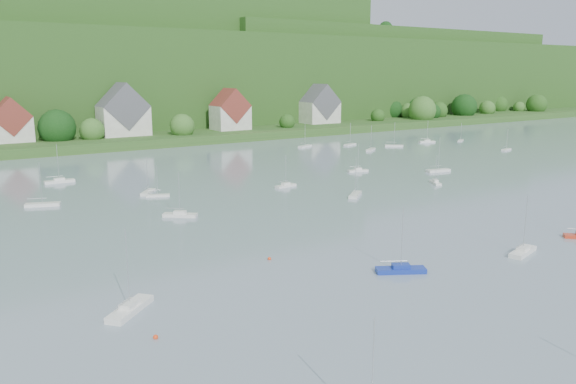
{
  "coord_description": "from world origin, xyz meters",
  "views": [
    {
      "loc": [
        -53.92,
        -4.96,
        24.42
      ],
      "look_at": [
        -1.57,
        75.0,
        4.0
      ],
      "focal_mm": 35.13,
      "sensor_mm": 36.0,
      "label": 1
    }
  ],
  "objects": [
    {
      "name": "village_building_3",
      "position": [
        45.0,
        186.0,
        9.43
      ],
      "size": [
        13.0,
        10.4,
        15.5
      ],
      "color": "#BDB7AD",
      "rests_on": "far_shore_strip"
    },
    {
      "name": "near_sailboat_6",
      "position": [
        -37.76,
        49.67,
        0.46
      ],
      "size": [
        6.22,
        5.82,
        9.0
      ],
      "rotation": [
        0.0,
        0.0,
        0.73
      ],
      "color": "white",
      "rests_on": "ground"
    },
    {
      "name": "far_sailboat_cluster",
      "position": [
        15.44,
        114.83,
        0.37
      ],
      "size": [
        197.9,
        71.71,
        8.71
      ],
      "color": "white",
      "rests_on": "ground"
    },
    {
      "name": "far_shore_strip",
      "position": [
        0.0,
        200.0,
        1.5
      ],
      "size": [
        600.0,
        60.0,
        3.0
      ],
      "primitive_type": "cube",
      "color": "#2A5620",
      "rests_on": "ground"
    },
    {
      "name": "forested_ridge",
      "position": [
        0.39,
        268.57,
        22.89
      ],
      "size": [
        620.0,
        181.22,
        69.89
      ],
      "color": "#1A4215",
      "rests_on": "ground"
    },
    {
      "name": "village_building_4",
      "position": [
        90.0,
        190.0,
        9.59
      ],
      "size": [
        15.0,
        10.4,
        16.5
      ],
      "color": "#BDB7AD",
      "rests_on": "far_shore_strip"
    },
    {
      "name": "village_building_1",
      "position": [
        -30.0,
        189.0,
        8.75
      ],
      "size": [
        12.0,
        9.36,
        14.0
      ],
      "color": "#BDB7AD",
      "rests_on": "far_shore_strip"
    },
    {
      "name": "near_sailboat_1",
      "position": [
        -5.85,
        42.87,
        0.44
      ],
      "size": [
        6.24,
        4.51,
        8.34
      ],
      "rotation": [
        0.0,
        0.0,
        -0.51
      ],
      "color": "#162D9B",
      "rests_on": "ground"
    },
    {
      "name": "mooring_buoy_5",
      "position": [
        -37.66,
        42.51,
        0.0
      ],
      "size": [
        0.49,
        0.49,
        0.49
      ],
      "primitive_type": "sphere",
      "color": "#FC4216",
      "rests_on": "ground"
    },
    {
      "name": "village_building_2",
      "position": [
        5.0,
        188.0,
        10.27
      ],
      "size": [
        16.0,
        11.44,
        18.0
      ],
      "color": "#BDB7AD",
      "rests_on": "far_shore_strip"
    },
    {
      "name": "mooring_buoy_3",
      "position": [
        -16.97,
        55.99,
        0.0
      ],
      "size": [
        0.48,
        0.48,
        0.48
      ],
      "primitive_type": "sphere",
      "color": "#FC4216",
      "rests_on": "ground"
    },
    {
      "name": "near_sailboat_3",
      "position": [
        13.34,
        39.02,
        0.44
      ],
      "size": [
        6.29,
        3.24,
        8.18
      ],
      "rotation": [
        0.0,
        0.0,
        0.27
      ],
      "color": "white",
      "rests_on": "ground"
    }
  ]
}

